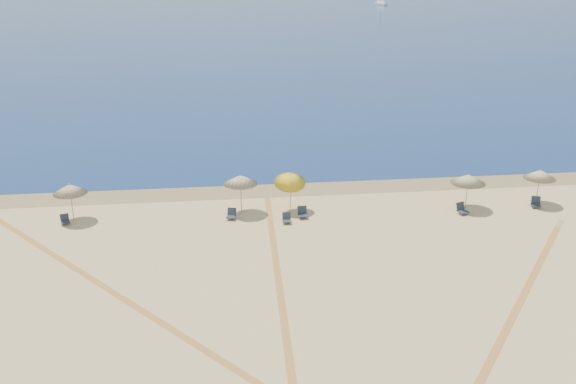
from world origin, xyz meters
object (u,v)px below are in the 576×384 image
object	(u,v)px
umbrella_4	(468,179)
umbrella_5	(540,174)
chair_2	(65,220)
chair_3	(231,214)
umbrella_2	(241,180)
umbrella_3	(290,179)
chair_7	(536,203)
chair_6	(462,209)
chair_5	(303,213)
chair_4	(287,219)
umbrella_1	(70,189)

from	to	relation	value
umbrella_4	umbrella_5	bearing A→B (deg)	2.15
chair_2	chair_3	bearing A→B (deg)	-19.73
umbrella_2	umbrella_3	world-z (taller)	umbrella_3
chair_7	chair_6	bearing A→B (deg)	-155.73
chair_5	chair_7	bearing A→B (deg)	-3.40
umbrella_3	chair_4	xyz separation A→B (m)	(-0.41, -1.74, -1.84)
umbrella_4	chair_2	world-z (taller)	umbrella_4
umbrella_2	chair_6	size ratio (longest dim) A/B	3.10
umbrella_3	chair_5	distance (m)	2.19
chair_2	chair_3	distance (m)	9.70
umbrella_2	chair_4	size ratio (longest dim) A/B	4.06
umbrella_3	umbrella_1	bearing A→B (deg)	179.67
chair_7	umbrella_5	bearing A→B (deg)	79.93
chair_5	umbrella_1	bearing A→B (deg)	171.95
umbrella_3	chair_3	size ratio (longest dim) A/B	3.75
chair_6	umbrella_4	bearing A→B (deg)	36.11
umbrella_1	chair_7	bearing A→B (deg)	-2.37
chair_6	chair_5	bearing A→B (deg)	158.43
chair_4	chair_5	bearing A→B (deg)	36.93
umbrella_2	chair_5	world-z (taller)	umbrella_2
chair_2	chair_5	world-z (taller)	chair_5
umbrella_2	chair_4	bearing A→B (deg)	-35.85
umbrella_1	chair_2	distance (m)	1.85
chair_2	chair_6	xyz separation A→B (m)	(23.63, -1.13, 0.04)
chair_2	chair_3	world-z (taller)	chair_3
umbrella_4	umbrella_1	bearing A→B (deg)	177.90
umbrella_3	chair_7	size ratio (longest dim) A/B	3.46
chair_2	chair_7	bearing A→B (deg)	-19.17
umbrella_1	chair_5	world-z (taller)	umbrella_1
umbrella_4	umbrella_5	size ratio (longest dim) A/B	0.98
umbrella_1	umbrella_5	xyz separation A→B (m)	(28.51, -0.69, 0.00)
chair_3	chair_4	size ratio (longest dim) A/B	1.18
umbrella_1	chair_4	xyz separation A→B (m)	(12.51, -1.81, -1.73)
chair_4	chair_5	xyz separation A→B (m)	(1.04, 0.68, 0.03)
umbrella_1	chair_4	world-z (taller)	umbrella_1
umbrella_1	chair_6	world-z (taller)	umbrella_1
umbrella_3	umbrella_5	world-z (taller)	umbrella_3
umbrella_2	chair_5	distance (m)	4.21
umbrella_3	chair_5	xyz separation A→B (m)	(0.63, -1.06, -1.81)
umbrella_4	chair_2	xyz separation A→B (m)	(-24.18, 0.35, -1.68)
umbrella_5	chair_6	world-z (taller)	umbrella_5
umbrella_2	umbrella_1	bearing A→B (deg)	-179.76
umbrella_2	chair_5	size ratio (longest dim) A/B	3.63
umbrella_5	chair_5	distance (m)	15.07
chair_4	chair_6	size ratio (longest dim) A/B	0.76
umbrella_1	umbrella_4	bearing A→B (deg)	-2.10
umbrella_2	chair_7	world-z (taller)	umbrella_2
umbrella_3	chair_7	bearing A→B (deg)	-4.09
umbrella_1	chair_3	xyz separation A→B (m)	(9.31, -0.83, -1.71)
umbrella_4	chair_7	bearing A→B (deg)	-3.85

